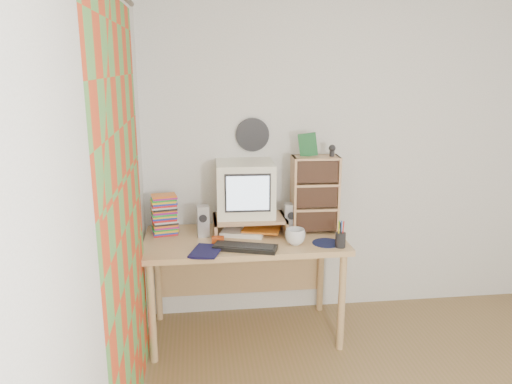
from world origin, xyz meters
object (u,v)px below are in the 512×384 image
object	(u,v)px
dvd_stack	(165,218)
diary	(193,249)
cd_rack	(315,194)
crt_monitor	(245,189)
mug	(295,237)
keyboard	(245,248)
desk	(244,252)

from	to	relation	value
dvd_stack	diary	bearing A→B (deg)	-73.86
cd_rack	crt_monitor	bearing A→B (deg)	174.42
cd_rack	diary	xyz separation A→B (m)	(-0.88, -0.32, -0.26)
crt_monitor	mug	bearing A→B (deg)	-44.44
keyboard	mug	xyz separation A→B (m)	(0.35, 0.06, 0.04)
desk	keyboard	world-z (taller)	keyboard
desk	mug	world-z (taller)	mug
desk	diary	distance (m)	0.49
keyboard	mug	size ratio (longest dim) A/B	3.05
diary	mug	bearing A→B (deg)	23.14
desk	cd_rack	distance (m)	0.67
keyboard	mug	distance (m)	0.35
cd_rack	mug	size ratio (longest dim) A/B	4.06
dvd_stack	mug	distance (m)	0.95
cd_rack	mug	xyz separation A→B (m)	(-0.19, -0.26, -0.22)
keyboard	cd_rack	bearing A→B (deg)	49.12
crt_monitor	cd_rack	bearing A→B (deg)	-5.17
crt_monitor	mug	xyz separation A→B (m)	(0.30, -0.32, -0.26)
desk	dvd_stack	xyz separation A→B (m)	(-0.56, 0.08, 0.25)
keyboard	diary	distance (m)	0.34
cd_rack	mug	bearing A→B (deg)	-124.71
desk	dvd_stack	bearing A→B (deg)	171.71
dvd_stack	cd_rack	distance (m)	1.09
cd_rack	desk	bearing A→B (deg)	-175.75
dvd_stack	diary	world-z (taller)	dvd_stack
keyboard	diary	size ratio (longest dim) A/B	1.91
keyboard	dvd_stack	xyz separation A→B (m)	(-0.54, 0.38, 0.11)
dvd_stack	desk	bearing A→B (deg)	-19.63
crt_monitor	mug	distance (m)	0.52
desk	keyboard	size ratio (longest dim) A/B	3.35
crt_monitor	diary	size ratio (longest dim) A/B	1.87
cd_rack	diary	size ratio (longest dim) A/B	2.54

